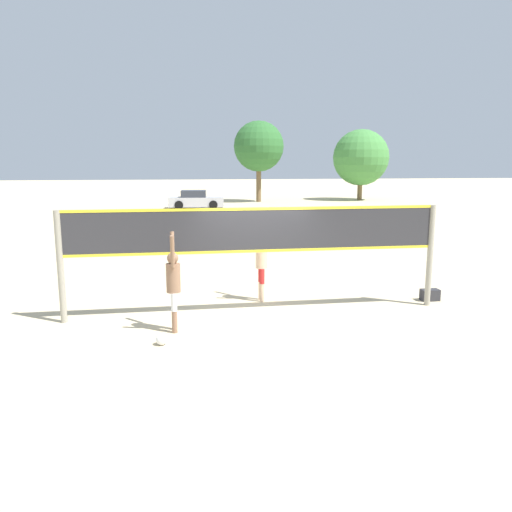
{
  "coord_description": "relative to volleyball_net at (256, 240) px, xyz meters",
  "views": [
    {
      "loc": [
        -1.74,
        -10.74,
        3.33
      ],
      "look_at": [
        0.0,
        0.0,
        1.32
      ],
      "focal_mm": 35.0,
      "sensor_mm": 36.0,
      "label": 1
    }
  ],
  "objects": [
    {
      "name": "ground_plane",
      "position": [
        0.0,
        0.0,
        -1.68
      ],
      "size": [
        200.0,
        200.0,
        0.0
      ],
      "primitive_type": "plane",
      "color": "beige"
    },
    {
      "name": "player_blocker",
      "position": [
        0.3,
        1.03,
        -0.62
      ],
      "size": [
        0.28,
        0.69,
        2.03
      ],
      "rotation": [
        0.0,
        0.0,
        -1.57
      ],
      "color": "beige",
      "rests_on": "ground_plane"
    },
    {
      "name": "gear_bag",
      "position": [
        4.42,
        0.37,
        -1.54
      ],
      "size": [
        0.44,
        0.25,
        0.28
      ],
      "color": "#2D2D33",
      "rests_on": "ground_plane"
    },
    {
      "name": "volleyball",
      "position": [
        -2.06,
        -1.71,
        -1.58
      ],
      "size": [
        0.21,
        0.21,
        0.21
      ],
      "color": "white",
      "rests_on": "ground_plane"
    },
    {
      "name": "tree_left_cluster",
      "position": [
        15.36,
        34.1,
        2.24
      ],
      "size": [
        5.14,
        5.14,
        6.49
      ],
      "color": "brown",
      "rests_on": "ground_plane"
    },
    {
      "name": "parked_car_near",
      "position": [
        -0.17,
        27.68,
        -1.07
      ],
      "size": [
        4.26,
        2.16,
        1.36
      ],
      "rotation": [
        0.0,
        0.0,
        -0.09
      ],
      "color": "#B7B7BC",
      "rests_on": "ground_plane"
    },
    {
      "name": "volleyball_net",
      "position": [
        0.0,
        0.0,
        0.0
      ],
      "size": [
        8.44,
        0.13,
        2.4
      ],
      "color": "gray",
      "rests_on": "ground_plane"
    },
    {
      "name": "player_spiker",
      "position": [
        -1.82,
        -0.95,
        -0.64
      ],
      "size": [
        0.28,
        0.69,
        2.0
      ],
      "rotation": [
        0.0,
        0.0,
        1.57
      ],
      "color": "#8C664C",
      "rests_on": "ground_plane"
    },
    {
      "name": "tree_right_cluster",
      "position": [
        5.64,
        33.42,
        3.16
      ],
      "size": [
        4.4,
        4.4,
        7.07
      ],
      "color": "brown",
      "rests_on": "ground_plane"
    }
  ]
}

